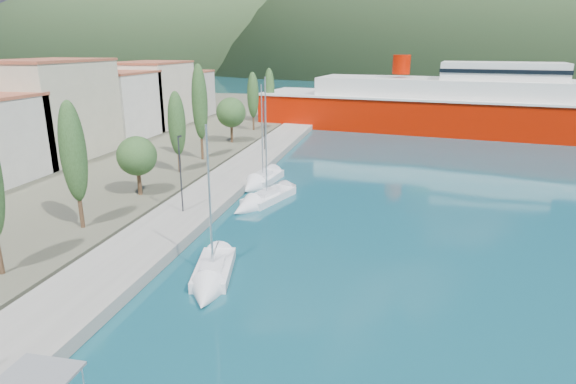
# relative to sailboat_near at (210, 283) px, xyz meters

# --- Properties ---
(ground) EXTENTS (1400.00, 1400.00, 0.00)m
(ground) POSITION_rel_sailboat_near_xyz_m (2.78, 114.39, -0.28)
(ground) COLOR #134956
(quay) EXTENTS (5.00, 88.00, 0.80)m
(quay) POSITION_rel_sailboat_near_xyz_m (-6.22, 20.39, 0.12)
(quay) COLOR gray
(quay) RESTS_ON ground
(town_buildings) EXTENTS (9.20, 69.20, 11.30)m
(town_buildings) POSITION_rel_sailboat_near_xyz_m (-29.22, 31.30, 5.29)
(town_buildings) COLOR beige
(town_buildings) RESTS_ON land_strip
(tree_row) EXTENTS (4.00, 62.54, 10.88)m
(tree_row) POSITION_rel_sailboat_near_xyz_m (-11.99, 27.13, 5.38)
(tree_row) COLOR #47301E
(tree_row) RESTS_ON land_strip
(lamp_posts) EXTENTS (0.15, 47.95, 6.06)m
(lamp_posts) POSITION_rel_sailboat_near_xyz_m (-6.22, 10.49, 3.80)
(lamp_posts) COLOR #2D2D33
(lamp_posts) RESTS_ON quay
(sailboat_near) EXTENTS (3.58, 7.36, 10.16)m
(sailboat_near) POSITION_rel_sailboat_near_xyz_m (0.00, 0.00, 0.00)
(sailboat_near) COLOR silver
(sailboat_near) RESTS_ON ground
(sailboat_mid) EXTENTS (4.70, 8.49, 11.84)m
(sailboat_mid) POSITION_rel_sailboat_near_xyz_m (-1.53, 14.81, 0.01)
(sailboat_mid) COLOR silver
(sailboat_mid) RESTS_ON ground
(sailboat_far) EXTENTS (3.29, 7.60, 10.82)m
(sailboat_far) POSITION_rel_sailboat_near_xyz_m (-3.22, 20.74, 0.03)
(sailboat_far) COLOR silver
(sailboat_far) RESTS_ON ground
(ferry) EXTENTS (64.97, 22.27, 12.65)m
(ferry) POSITION_rel_sailboat_near_xyz_m (19.03, 58.44, 3.57)
(ferry) COLOR #A61100
(ferry) RESTS_ON ground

